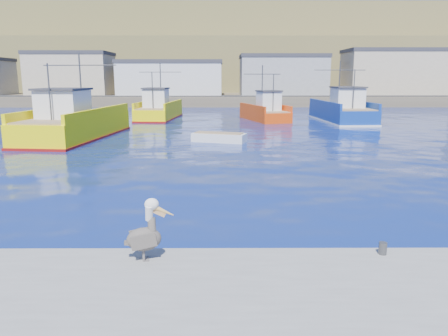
# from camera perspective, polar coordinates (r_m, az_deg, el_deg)

# --- Properties ---
(ground) EXTENTS (260.00, 260.00, 0.00)m
(ground) POSITION_cam_1_polar(r_m,az_deg,el_deg) (14.23, 3.48, -7.70)
(ground) COLOR #071354
(ground) RESTS_ON ground
(dock_bollards) EXTENTS (36.20, 0.20, 0.30)m
(dock_bollards) POSITION_cam_1_polar(r_m,az_deg,el_deg) (10.90, 7.90, -10.37)
(dock_bollards) COLOR #4C4C4C
(dock_bollards) RESTS_ON dock
(far_shore) EXTENTS (200.00, 81.00, 24.00)m
(far_shore) POSITION_cam_1_polar(r_m,az_deg,el_deg) (122.67, 0.15, 13.75)
(far_shore) COLOR brown
(far_shore) RESTS_ON ground
(trawler_yellow_a) EXTENTS (6.07, 13.62, 6.76)m
(trawler_yellow_a) POSITION_cam_1_polar(r_m,az_deg,el_deg) (36.40, -18.92, 5.47)
(trawler_yellow_a) COLOR #FFF004
(trawler_yellow_a) RESTS_ON ground
(trawler_yellow_b) EXTENTS (4.94, 10.71, 6.41)m
(trawler_yellow_b) POSITION_cam_1_polar(r_m,az_deg,el_deg) (51.36, -8.50, 7.46)
(trawler_yellow_b) COLOR #FFF004
(trawler_yellow_b) RESTS_ON ground
(trawler_blue) EXTENTS (5.72, 12.14, 6.59)m
(trawler_blue) POSITION_cam_1_polar(r_m,az_deg,el_deg) (49.59, 15.16, 7.12)
(trawler_blue) COLOR navy
(trawler_blue) RESTS_ON ground
(boat_orange) EXTENTS (5.25, 8.87, 6.08)m
(boat_orange) POSITION_cam_1_polar(r_m,az_deg,el_deg) (49.24, 5.42, 7.40)
(boat_orange) COLOR #DF3F0A
(boat_orange) RESTS_ON ground
(skiff_mid) EXTENTS (4.20, 2.57, 0.86)m
(skiff_mid) POSITION_cam_1_polar(r_m,az_deg,el_deg) (32.64, -0.66, 3.91)
(skiff_mid) COLOR silver
(skiff_mid) RESTS_ON ground
(pelican) EXTENTS (1.20, 0.67, 1.49)m
(pelican) POSITION_cam_1_polar(r_m,az_deg,el_deg) (10.51, -10.19, -8.47)
(pelican) COLOR #595451
(pelican) RESTS_ON dock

